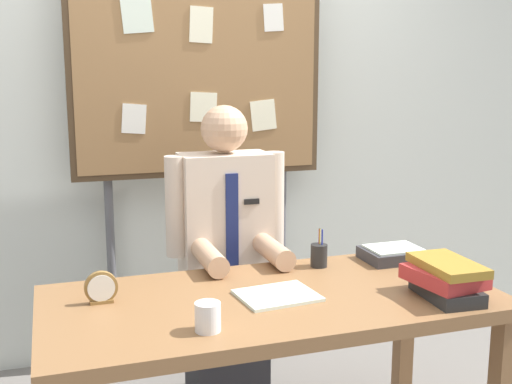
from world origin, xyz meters
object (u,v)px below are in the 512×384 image
at_px(coffee_mug, 208,317).
at_px(pen_holder, 319,255).
at_px(book_stack, 446,279).
at_px(desk_clock, 101,289).
at_px(paper_tray, 393,254).
at_px(person, 226,268).
at_px(bulletin_board, 199,73).
at_px(open_notebook, 277,295).
at_px(desk, 272,318).

bearing_deg(coffee_mug, pen_holder, 39.91).
bearing_deg(book_stack, desk_clock, 164.28).
relative_size(desk_clock, paper_tray, 0.45).
xyz_separation_m(book_stack, desk_clock, (-1.18, 0.33, -0.02)).
bearing_deg(person, pen_holder, -49.43).
distance_m(book_stack, desk_clock, 1.23).
xyz_separation_m(book_stack, coffee_mug, (-0.89, -0.02, -0.02)).
distance_m(bulletin_board, paper_tray, 1.32).
height_order(open_notebook, pen_holder, pen_holder).
bearing_deg(pen_holder, paper_tray, -3.32).
xyz_separation_m(person, desk_clock, (-0.60, -0.51, 0.14)).
bearing_deg(book_stack, paper_tray, 82.49).
relative_size(book_stack, coffee_mug, 3.19).
xyz_separation_m(coffee_mug, pen_holder, (0.61, 0.51, 0.00)).
distance_m(pen_holder, paper_tray, 0.34).
height_order(desk, person, person).
bearing_deg(desk_clock, desk, -11.25).
bearing_deg(desk, book_stack, -20.10).
bearing_deg(pen_holder, person, 130.57).
relative_size(desk, book_stack, 5.56).
height_order(desk, open_notebook, open_notebook).
bearing_deg(bulletin_board, person, -89.99).
xyz_separation_m(desk_clock, coffee_mug, (0.30, -0.36, -0.01)).
xyz_separation_m(desk, desk_clock, (-0.60, 0.12, 0.14)).
relative_size(bulletin_board, open_notebook, 7.71).
relative_size(book_stack, pen_holder, 1.86).
height_order(book_stack, coffee_mug, book_stack).
relative_size(desk, bulletin_board, 0.78).
bearing_deg(pen_holder, desk, -138.41).
relative_size(open_notebook, coffee_mug, 2.95).
bearing_deg(person, open_notebook, -89.01).
relative_size(desk_clock, coffee_mug, 1.25).
bearing_deg(desk_clock, book_stack, -15.72).
height_order(bulletin_board, open_notebook, bulletin_board).
height_order(desk_clock, coffee_mug, desk_clock).
bearing_deg(paper_tray, desk, -158.88).
height_order(bulletin_board, pen_holder, bulletin_board).
xyz_separation_m(person, book_stack, (0.59, -0.84, 0.16)).
distance_m(desk, coffee_mug, 0.41).
height_order(person, paper_tray, person).
relative_size(desk, pen_holder, 10.33).
distance_m(bulletin_board, coffee_mug, 1.57).
xyz_separation_m(desk_clock, pen_holder, (0.90, 0.15, -0.00)).
xyz_separation_m(person, paper_tray, (0.65, -0.37, 0.11)).
relative_size(open_notebook, desk_clock, 2.37).
height_order(book_stack, desk_clock, book_stack).
bearing_deg(person, desk_clock, -139.77).
bearing_deg(pen_holder, open_notebook, -135.30).
xyz_separation_m(person, open_notebook, (0.01, -0.64, 0.09)).
height_order(person, desk_clock, person).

